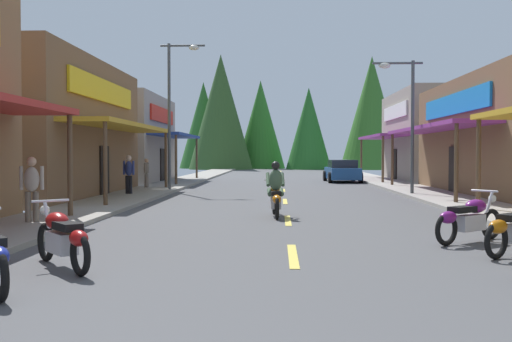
{
  "coord_description": "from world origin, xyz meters",
  "views": [
    {
      "loc": [
        -0.26,
        -1.44,
        1.78
      ],
      "look_at": [
        -1.08,
        20.14,
        1.14
      ],
      "focal_mm": 41.09,
      "sensor_mm": 36.0,
      "label": 1
    }
  ],
  "objects_px": {
    "streetlamp_left": "(175,97)",
    "parked_car_curbside": "(342,171)",
    "pedestrian_waiting": "(32,186)",
    "pedestrian_strolling": "(129,172)",
    "motorcycle_parked_left_2": "(62,237)",
    "motorcycle_parked_right_3": "(469,218)",
    "rider_cruising_lead": "(276,194)",
    "streetlamp_right": "(405,107)",
    "pedestrian_browsing": "(147,172)"
  },
  "relations": [
    {
      "from": "motorcycle_parked_right_3",
      "to": "pedestrian_browsing",
      "type": "distance_m",
      "value": 19.88
    },
    {
      "from": "rider_cruising_lead",
      "to": "motorcycle_parked_right_3",
      "type": "bearing_deg",
      "value": -143.23
    },
    {
      "from": "pedestrian_strolling",
      "to": "parked_car_curbside",
      "type": "relative_size",
      "value": 0.4
    },
    {
      "from": "pedestrian_waiting",
      "to": "parked_car_curbside",
      "type": "distance_m",
      "value": 25.1
    },
    {
      "from": "streetlamp_right",
      "to": "parked_car_curbside",
      "type": "bearing_deg",
      "value": 95.93
    },
    {
      "from": "pedestrian_browsing",
      "to": "pedestrian_strolling",
      "type": "relative_size",
      "value": 0.9
    },
    {
      "from": "pedestrian_browsing",
      "to": "pedestrian_waiting",
      "type": "height_order",
      "value": "pedestrian_waiting"
    },
    {
      "from": "pedestrian_strolling",
      "to": "streetlamp_left",
      "type": "bearing_deg",
      "value": -178.84
    },
    {
      "from": "pedestrian_browsing",
      "to": "streetlamp_right",
      "type": "bearing_deg",
      "value": -13.04
    },
    {
      "from": "streetlamp_right",
      "to": "rider_cruising_lead",
      "type": "relative_size",
      "value": 2.65
    },
    {
      "from": "motorcycle_parked_left_2",
      "to": "parked_car_curbside",
      "type": "bearing_deg",
      "value": -54.88
    },
    {
      "from": "pedestrian_waiting",
      "to": "streetlamp_right",
      "type": "bearing_deg",
      "value": 118.89
    },
    {
      "from": "rider_cruising_lead",
      "to": "pedestrian_strolling",
      "type": "distance_m",
      "value": 9.81
    },
    {
      "from": "motorcycle_parked_right_3",
      "to": "pedestrian_strolling",
      "type": "bearing_deg",
      "value": 91.3
    },
    {
      "from": "motorcycle_parked_right_3",
      "to": "pedestrian_browsing",
      "type": "height_order",
      "value": "pedestrian_browsing"
    },
    {
      "from": "pedestrian_browsing",
      "to": "parked_car_curbside",
      "type": "relative_size",
      "value": 0.35
    },
    {
      "from": "streetlamp_right",
      "to": "pedestrian_strolling",
      "type": "distance_m",
      "value": 11.86
    },
    {
      "from": "rider_cruising_lead",
      "to": "parked_car_curbside",
      "type": "relative_size",
      "value": 0.49
    },
    {
      "from": "streetlamp_right",
      "to": "pedestrian_waiting",
      "type": "xyz_separation_m",
      "value": [
        -11.29,
        -10.82,
        -2.75
      ]
    },
    {
      "from": "streetlamp_right",
      "to": "pedestrian_browsing",
      "type": "distance_m",
      "value": 12.81
    },
    {
      "from": "streetlamp_right",
      "to": "pedestrian_waiting",
      "type": "bearing_deg",
      "value": -136.22
    },
    {
      "from": "pedestrian_waiting",
      "to": "pedestrian_browsing",
      "type": "bearing_deg",
      "value": 167.2
    },
    {
      "from": "rider_cruising_lead",
      "to": "streetlamp_left",
      "type": "bearing_deg",
      "value": 20.35
    },
    {
      "from": "parked_car_curbside",
      "to": "rider_cruising_lead",
      "type": "bearing_deg",
      "value": 167.08
    },
    {
      "from": "streetlamp_right",
      "to": "rider_cruising_lead",
      "type": "distance_m",
      "value": 10.41
    },
    {
      "from": "pedestrian_browsing",
      "to": "pedestrian_strolling",
      "type": "xyz_separation_m",
      "value": [
        0.32,
        -4.69,
        0.12
      ]
    },
    {
      "from": "pedestrian_waiting",
      "to": "parked_car_curbside",
      "type": "bearing_deg",
      "value": 141.56
    },
    {
      "from": "rider_cruising_lead",
      "to": "parked_car_curbside",
      "type": "bearing_deg",
      "value": -14.5
    },
    {
      "from": "pedestrian_waiting",
      "to": "parked_car_curbside",
      "type": "relative_size",
      "value": 0.39
    },
    {
      "from": "streetlamp_left",
      "to": "parked_car_curbside",
      "type": "height_order",
      "value": "streetlamp_left"
    },
    {
      "from": "motorcycle_parked_right_3",
      "to": "motorcycle_parked_left_2",
      "type": "xyz_separation_m",
      "value": [
        -7.15,
        -2.92,
        0.0
      ]
    },
    {
      "from": "motorcycle_parked_left_2",
      "to": "pedestrian_strolling",
      "type": "bearing_deg",
      "value": -29.47
    },
    {
      "from": "streetlamp_left",
      "to": "pedestrian_waiting",
      "type": "relative_size",
      "value": 4.07
    },
    {
      "from": "pedestrian_strolling",
      "to": "streetlamp_right",
      "type": "bearing_deg",
      "value": 117.68
    },
    {
      "from": "pedestrian_browsing",
      "to": "motorcycle_parked_left_2",
      "type": "bearing_deg",
      "value": -75.35
    },
    {
      "from": "motorcycle_parked_left_2",
      "to": "parked_car_curbside",
      "type": "height_order",
      "value": "parked_car_curbside"
    },
    {
      "from": "pedestrian_strolling",
      "to": "parked_car_curbside",
      "type": "height_order",
      "value": "pedestrian_strolling"
    },
    {
      "from": "streetlamp_left",
      "to": "pedestrian_waiting",
      "type": "xyz_separation_m",
      "value": [
        -1.16,
        -13.37,
        -3.45
      ]
    },
    {
      "from": "motorcycle_parked_right_3",
      "to": "rider_cruising_lead",
      "type": "xyz_separation_m",
      "value": [
        -3.89,
        4.64,
        0.17
      ]
    },
    {
      "from": "pedestrian_strolling",
      "to": "motorcycle_parked_right_3",
      "type": "bearing_deg",
      "value": 63.34
    },
    {
      "from": "rider_cruising_lead",
      "to": "pedestrian_browsing",
      "type": "height_order",
      "value": "rider_cruising_lead"
    },
    {
      "from": "streetlamp_right",
      "to": "motorcycle_parked_left_2",
      "type": "xyz_separation_m",
      "value": [
        -8.64,
        -15.92,
        -3.25
      ]
    },
    {
      "from": "pedestrian_browsing",
      "to": "parked_car_curbside",
      "type": "bearing_deg",
      "value": 43.39
    },
    {
      "from": "motorcycle_parked_left_2",
      "to": "pedestrian_waiting",
      "type": "height_order",
      "value": "pedestrian_waiting"
    },
    {
      "from": "rider_cruising_lead",
      "to": "pedestrian_waiting",
      "type": "relative_size",
      "value": 1.26
    },
    {
      "from": "motorcycle_parked_left_2",
      "to": "pedestrian_strolling",
      "type": "distance_m",
      "value": 15.48
    },
    {
      "from": "pedestrian_strolling",
      "to": "rider_cruising_lead",
      "type": "bearing_deg",
      "value": 62.89
    },
    {
      "from": "motorcycle_parked_right_3",
      "to": "streetlamp_left",
      "type": "bearing_deg",
      "value": 81.13
    },
    {
      "from": "streetlamp_left",
      "to": "parked_car_curbside",
      "type": "xyz_separation_m",
      "value": [
        8.86,
        9.64,
        -3.76
      ]
    },
    {
      "from": "motorcycle_parked_left_2",
      "to": "streetlamp_right",
      "type": "bearing_deg",
      "value": -68.67
    }
  ]
}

